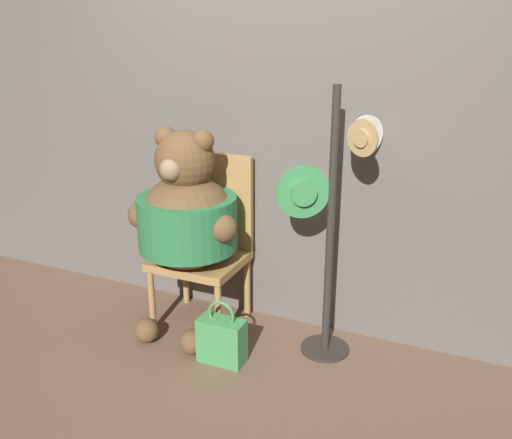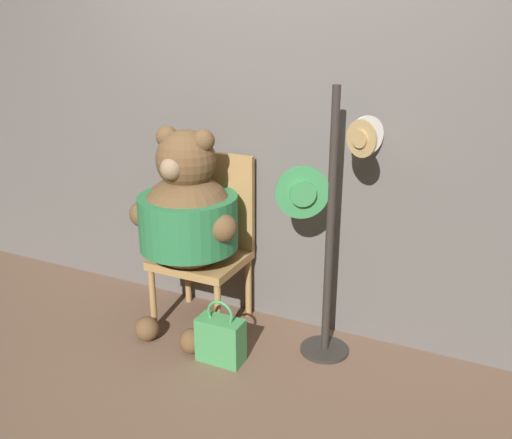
{
  "view_description": "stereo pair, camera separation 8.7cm",
  "coord_description": "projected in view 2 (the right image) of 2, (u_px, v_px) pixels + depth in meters",
  "views": [
    {
      "loc": [
        1.22,
        -2.37,
        1.85
      ],
      "look_at": [
        -0.01,
        0.38,
        0.76
      ],
      "focal_mm": 40.0,
      "sensor_mm": 36.0,
      "label": 1
    },
    {
      "loc": [
        1.3,
        -2.34,
        1.85
      ],
      "look_at": [
        -0.01,
        0.38,
        0.76
      ],
      "focal_mm": 40.0,
      "sensor_mm": 36.0,
      "label": 2
    }
  ],
  "objects": [
    {
      "name": "handbag_on_ground",
      "position": [
        221.0,
        339.0,
        3.19
      ],
      "size": [
        0.26,
        0.13,
        0.38
      ],
      "color": "#479E56",
      "rests_on": "ground_plane"
    },
    {
      "name": "hat_display_rack",
      "position": [
        328.0,
        224.0,
        3.05
      ],
      "size": [
        0.51,
        0.39,
        1.52
      ],
      "color": "#332D28",
      "rests_on": "ground_plane"
    },
    {
      "name": "teddy_bear",
      "position": [
        187.0,
        216.0,
        3.34
      ],
      "size": [
        0.71,
        0.63,
        1.26
      ],
      "color": "brown",
      "rests_on": "ground_plane"
    },
    {
      "name": "wall_back",
      "position": [
        283.0,
        148.0,
        3.38
      ],
      "size": [
        8.0,
        0.1,
        2.2
      ],
      "color": "#66605B",
      "rests_on": "ground_plane"
    },
    {
      "name": "chair",
      "position": [
        208.0,
        237.0,
        3.53
      ],
      "size": [
        0.52,
        0.46,
        1.06
      ],
      "color": "#B2844C",
      "rests_on": "ground_plane"
    },
    {
      "name": "ground_plane",
      "position": [
        228.0,
        371.0,
        3.14
      ],
      "size": [
        14.0,
        14.0,
        0.0
      ],
      "primitive_type": "plane",
      "color": "brown"
    }
  ]
}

